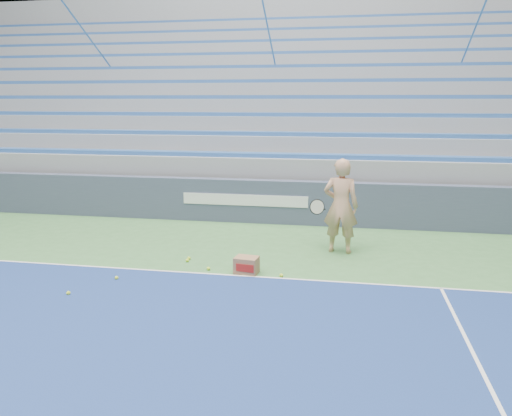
{
  "coord_description": "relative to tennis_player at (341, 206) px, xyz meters",
  "views": [
    {
      "loc": [
        2.46,
        3.65,
        3.09
      ],
      "look_at": [
        0.89,
        12.38,
        1.15
      ],
      "focal_mm": 35.0,
      "sensor_mm": 36.0,
      "label": 1
    }
  ],
  "objects": [
    {
      "name": "sponsor_barrier",
      "position": [
        -2.4,
        2.21,
        -0.42
      ],
      "size": [
        30.0,
        0.32,
        1.1
      ],
      "color": "#3B445B",
      "rests_on": "ground"
    },
    {
      "name": "bleachers",
      "position": [
        -2.41,
        7.93,
        1.38
      ],
      "size": [
        31.0,
        9.15,
        7.3
      ],
      "color": "gray",
      "rests_on": "ground"
    },
    {
      "name": "tennis_player",
      "position": [
        0.0,
        0.0,
        0.0
      ],
      "size": [
        0.99,
        0.9,
        1.94
      ],
      "color": "tan",
      "rests_on": "ground"
    },
    {
      "name": "ball_box",
      "position": [
        -1.63,
        -1.61,
        -0.82
      ],
      "size": [
        0.45,
        0.37,
        0.31
      ],
      "color": "#8F6645",
      "rests_on": "ground"
    },
    {
      "name": "tennis_ball_0",
      "position": [
        -2.9,
        -1.05,
        -0.94
      ],
      "size": [
        0.07,
        0.07,
        0.07
      ],
      "primitive_type": "sphere",
      "color": "#D2EC30",
      "rests_on": "ground"
    },
    {
      "name": "tennis_ball_1",
      "position": [
        -4.26,
        -3.12,
        -0.94
      ],
      "size": [
        0.07,
        0.07,
        0.07
      ],
      "primitive_type": "sphere",
      "color": "#D2EC30",
      "rests_on": "ground"
    },
    {
      "name": "tennis_ball_2",
      "position": [
        -2.36,
        -1.57,
        -0.94
      ],
      "size": [
        0.07,
        0.07,
        0.07
      ],
      "primitive_type": "sphere",
      "color": "#D2EC30",
      "rests_on": "ground"
    },
    {
      "name": "tennis_ball_3",
      "position": [
        -0.98,
        -1.69,
        -0.94
      ],
      "size": [
        0.07,
        0.07,
        0.07
      ],
      "primitive_type": "sphere",
      "color": "#D2EC30",
      "rests_on": "ground"
    },
    {
      "name": "tennis_ball_4",
      "position": [
        -3.81,
        -2.33,
        -0.94
      ],
      "size": [
        0.07,
        0.07,
        0.07
      ],
      "primitive_type": "sphere",
      "color": "#D2EC30",
      "rests_on": "ground"
    },
    {
      "name": "tennis_ball_5",
      "position": [
        -2.89,
        -1.18,
        -0.94
      ],
      "size": [
        0.07,
        0.07,
        0.07
      ],
      "primitive_type": "sphere",
      "color": "#D2EC30",
      "rests_on": "ground"
    }
  ]
}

